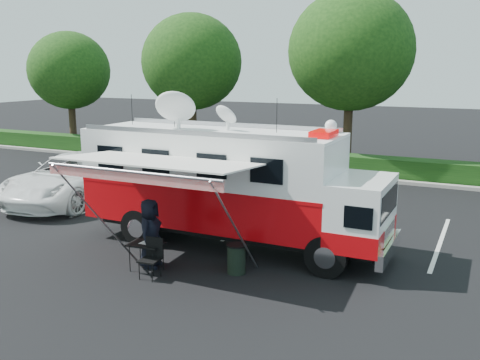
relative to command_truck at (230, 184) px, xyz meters
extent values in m
plane|color=black|center=(0.08, 0.00, -1.86)|extent=(120.00, 120.00, 0.00)
cube|color=#9E998E|center=(4.08, 11.00, -1.78)|extent=(60.00, 0.35, 0.15)
cube|color=black|center=(4.08, 11.90, -1.36)|extent=(60.00, 1.20, 1.00)
cylinder|color=black|center=(-17.92, 13.00, 0.14)|extent=(0.44, 0.44, 4.00)
ellipsoid|color=#14380F|center=(-17.92, 13.00, 3.10)|extent=(5.12, 5.12, 4.86)
cylinder|color=black|center=(-8.92, 13.00, 0.34)|extent=(0.44, 0.44, 4.40)
ellipsoid|color=#14380F|center=(-8.92, 13.00, 3.60)|extent=(5.63, 5.63, 5.35)
cylinder|color=black|center=(0.08, 13.00, 0.54)|extent=(0.44, 0.44, 4.80)
ellipsoid|color=#14380F|center=(0.08, 13.00, 4.09)|extent=(6.14, 6.14, 5.84)
cube|color=silver|center=(-12.42, 3.00, -1.85)|extent=(0.12, 5.50, 0.01)
cube|color=silver|center=(-6.42, 3.00, -1.85)|extent=(0.12, 5.50, 0.01)
cube|color=silver|center=(-0.42, 3.00, -1.85)|extent=(0.12, 5.50, 0.01)
cube|color=silver|center=(5.58, 3.00, -1.85)|extent=(0.12, 5.50, 0.01)
cube|color=black|center=(0.08, 0.00, -1.32)|extent=(8.49, 1.38, 0.30)
cylinder|color=black|center=(3.24, -1.09, -1.32)|extent=(1.09, 0.32, 1.09)
cylinder|color=black|center=(3.24, 1.09, -1.32)|extent=(1.09, 0.32, 1.09)
cylinder|color=black|center=(-2.49, -1.09, -1.32)|extent=(1.09, 0.32, 1.09)
cylinder|color=black|center=(-2.49, 1.09, -1.32)|extent=(1.09, 0.32, 1.09)
cube|color=silver|center=(4.57, 0.00, -1.27)|extent=(0.20, 2.47, 0.39)
cube|color=white|center=(3.83, 0.00, -0.33)|extent=(1.38, 2.47, 1.68)
cube|color=#C1070C|center=(3.83, 0.00, -0.92)|extent=(1.40, 2.49, 0.54)
cube|color=black|center=(4.47, 0.00, -0.03)|extent=(0.12, 2.17, 0.69)
cube|color=#C1070C|center=(-0.61, 0.00, -0.58)|extent=(7.50, 2.47, 1.18)
cube|color=#C1070C|center=(-0.61, 0.00, 0.02)|extent=(7.52, 2.49, 0.10)
cube|color=white|center=(-0.61, 0.00, 0.76)|extent=(7.50, 2.47, 1.38)
cube|color=white|center=(-0.61, 0.00, 1.49)|extent=(7.50, 2.47, 0.08)
cube|color=#CC0505|center=(2.74, 0.00, 1.62)|extent=(0.54, 0.94, 0.16)
sphere|color=white|center=(2.64, 0.99, 1.72)|extent=(0.34, 0.34, 0.34)
ellipsoid|color=white|center=(-1.70, -0.15, 2.19)|extent=(1.18, 1.18, 0.36)
ellipsoid|color=white|center=(-0.22, 0.20, 1.99)|extent=(0.69, 0.69, 0.20)
cylinder|color=black|center=(-3.67, 0.39, 1.99)|extent=(0.02, 0.02, 0.99)
cylinder|color=black|center=(-2.09, 0.39, 1.99)|extent=(0.02, 0.02, 0.99)
cylinder|color=black|center=(1.26, 0.39, 1.99)|extent=(0.02, 0.02, 0.99)
cube|color=white|center=(-0.81, -2.42, 1.00)|extent=(4.93, 2.37, 0.21)
cube|color=red|center=(-0.81, -3.58, 0.83)|extent=(4.93, 0.04, 0.28)
cylinder|color=#B2B2B7|center=(-0.81, -3.60, 0.94)|extent=(4.93, 0.07, 0.07)
cylinder|color=#B2B2B7|center=(-3.03, -2.49, -0.45)|extent=(0.05, 2.56, 2.84)
cylinder|color=#B2B2B7|center=(1.41, -2.49, -0.45)|extent=(0.05, 2.56, 2.84)
imported|color=white|center=(-7.95, 2.22, -1.86)|extent=(3.74, 6.91, 1.84)
imported|color=black|center=(-1.15, -2.40, -1.86)|extent=(0.77, 1.00, 1.84)
cube|color=black|center=(-1.06, -2.71, -1.13)|extent=(0.93, 0.69, 0.04)
cylinder|color=black|center=(-1.43, -2.93, -1.50)|extent=(0.02, 0.02, 0.72)
cylinder|color=black|center=(-1.43, -2.48, -1.50)|extent=(0.02, 0.02, 0.72)
cylinder|color=black|center=(-0.70, -2.93, -1.50)|extent=(0.02, 0.02, 0.72)
cylinder|color=black|center=(-0.70, -2.48, -1.50)|extent=(0.02, 0.02, 0.72)
cube|color=silver|center=(-1.11, -2.66, -1.11)|extent=(0.23, 0.31, 0.01)
cube|color=black|center=(-0.69, -3.09, -1.38)|extent=(0.52, 0.52, 0.04)
cube|color=black|center=(-0.69, -2.85, -1.12)|extent=(0.48, 0.09, 0.53)
cylinder|color=black|center=(-0.88, -3.28, -1.62)|extent=(0.02, 0.02, 0.48)
cylinder|color=black|center=(-0.88, -2.90, -1.62)|extent=(0.02, 0.02, 0.48)
cylinder|color=black|center=(-0.50, -3.28, -1.62)|extent=(0.02, 0.02, 0.48)
cylinder|color=black|center=(-0.50, -2.90, -1.62)|extent=(0.02, 0.02, 0.48)
cylinder|color=black|center=(1.10, -1.83, -1.50)|extent=(0.47, 0.47, 0.73)
cylinder|color=black|center=(1.10, -1.83, -1.11)|extent=(0.51, 0.51, 0.04)
camera|label=1|loc=(6.77, -13.45, 3.33)|focal=40.00mm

